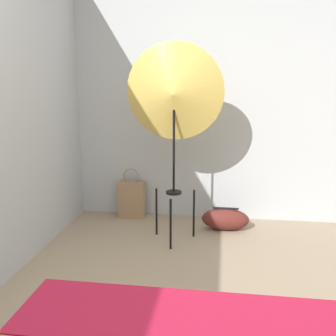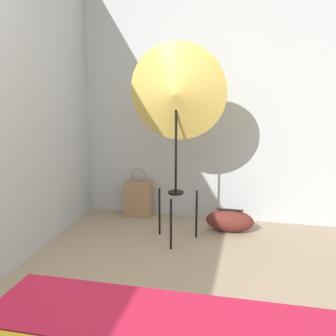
{
  "view_description": "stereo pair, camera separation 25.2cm",
  "coord_description": "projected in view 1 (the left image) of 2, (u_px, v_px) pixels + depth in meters",
  "views": [
    {
      "loc": [
        0.3,
        -1.62,
        1.47
      ],
      "look_at": [
        -0.16,
        1.55,
        0.74
      ],
      "focal_mm": 42.0,
      "sensor_mm": 36.0,
      "label": 1
    },
    {
      "loc": [
        0.54,
        -1.57,
        1.47
      ],
      "look_at": [
        -0.16,
        1.55,
        0.74
      ],
      "focal_mm": 42.0,
      "sensor_mm": 36.0,
      "label": 2
    }
  ],
  "objects": [
    {
      "name": "wall_back",
      "position": [
        196.0,
        96.0,
        4.05
      ],
      "size": [
        8.0,
        0.05,
        2.6
      ],
      "color": "#B7BCC1",
      "rests_on": "ground_plane"
    },
    {
      "name": "photo_umbrella",
      "position": [
        174.0,
        95.0,
        3.38
      ],
      "size": [
        0.86,
        0.34,
        1.79
      ],
      "color": "black",
      "rests_on": "ground_plane"
    },
    {
      "name": "duffel_bag",
      "position": [
        225.0,
        219.0,
        3.89
      ],
      "size": [
        0.47,
        0.22,
        0.23
      ],
      "color": "#5B231E",
      "rests_on": "ground_plane"
    },
    {
      "name": "tote_bag",
      "position": [
        132.0,
        199.0,
        4.25
      ],
      "size": [
        0.29,
        0.14,
        0.54
      ],
      "color": "#9E7A56",
      "rests_on": "ground_plane"
    }
  ]
}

